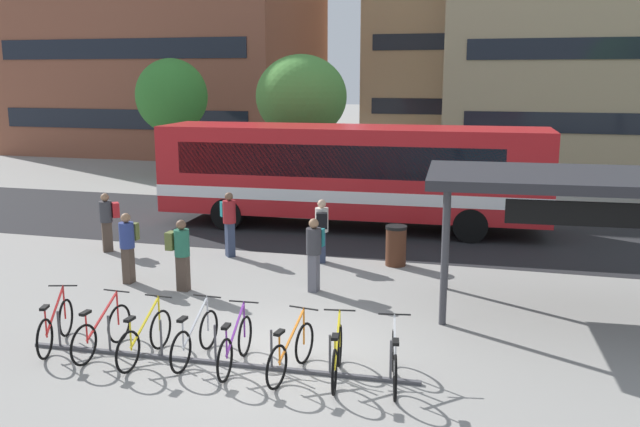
{
  "coord_description": "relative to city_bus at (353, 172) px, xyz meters",
  "views": [
    {
      "loc": [
        3.55,
        -10.28,
        4.75
      ],
      "look_at": [
        -0.42,
        4.22,
        1.64
      ],
      "focal_mm": 37.55,
      "sensor_mm": 36.0,
      "label": 1
    }
  ],
  "objects": [
    {
      "name": "ground",
      "position": [
        0.94,
        -10.03,
        -1.78
      ],
      "size": [
        200.0,
        200.0,
        0.0
      ],
      "primitive_type": "plane",
      "color": "gray"
    },
    {
      "name": "bus_lane_asphalt",
      "position": [
        0.94,
        -0.0,
        -1.77
      ],
      "size": [
        80.0,
        7.2,
        0.01
      ],
      "primitive_type": "cube",
      "color": "#232326",
      "rests_on": "ground"
    },
    {
      "name": "city_bus",
      "position": [
        0.0,
        0.0,
        0.0
      ],
      "size": [
        12.13,
        3.12,
        3.2
      ],
      "rotation": [
        0.0,
        0.0,
        0.05
      ],
      "color": "red",
      "rests_on": "ground"
    },
    {
      "name": "bike_rack",
      "position": [
        0.04,
        -10.67,
        -1.68
      ],
      "size": [
        6.85,
        0.36,
        0.7
      ],
      "rotation": [
        0.0,
        0.0,
        0.04
      ],
      "color": "#47474C",
      "rests_on": "ground"
    },
    {
      "name": "parked_bicycle_red_0",
      "position": [
        -3.01,
        -10.73,
        -1.39
      ],
      "size": [
        0.66,
        1.67,
        0.99
      ],
      "rotation": [
        0.0,
        0.0,
        1.86
      ],
      "color": "black",
      "rests_on": "ground"
    },
    {
      "name": "parked_bicycle_red_1",
      "position": [
        -2.05,
        -10.75,
        -1.39
      ],
      "size": [
        0.52,
        1.72,
        0.99
      ],
      "rotation": [
        0.0,
        0.0,
        1.54
      ],
      "color": "black",
      "rests_on": "ground"
    },
    {
      "name": "parked_bicycle_yellow_2",
      "position": [
        -1.19,
        -10.82,
        -1.39
      ],
      "size": [
        0.52,
        1.72,
        0.99
      ],
      "rotation": [
        0.0,
        0.0,
        1.54
      ],
      "color": "black",
      "rests_on": "ground"
    },
    {
      "name": "parked_bicycle_silver_3",
      "position": [
        -0.36,
        -10.6,
        -1.39
      ],
      "size": [
        0.52,
        1.72,
        0.99
      ],
      "rotation": [
        0.0,
        0.0,
        1.54
      ],
      "color": "black",
      "rests_on": "ground"
    },
    {
      "name": "parked_bicycle_purple_4",
      "position": [
        0.41,
        -10.7,
        -1.39
      ],
      "size": [
        0.52,
        1.72,
        0.99
      ],
      "rotation": [
        0.0,
        0.0,
        1.63
      ],
      "color": "black",
      "rests_on": "ground"
    },
    {
      "name": "parked_bicycle_orange_5",
      "position": [
        1.38,
        -10.73,
        -1.39
      ],
      "size": [
        0.52,
        1.71,
        0.99
      ],
      "rotation": [
        0.0,
        0.0,
        1.43
      ],
      "color": "black",
      "rests_on": "ground"
    },
    {
      "name": "parked_bicycle_yellow_6",
      "position": [
        2.13,
        -10.67,
        -1.39
      ],
      "size": [
        0.52,
        1.71,
        0.99
      ],
      "rotation": [
        0.0,
        0.0,
        1.73
      ],
      "color": "black",
      "rests_on": "ground"
    },
    {
      "name": "parked_bicycle_white_7",
      "position": [
        3.04,
        -10.62,
        -1.39
      ],
      "size": [
        0.52,
        1.7,
        0.99
      ],
      "rotation": [
        0.0,
        0.0,
        1.75
      ],
      "color": "black",
      "rests_on": "ground"
    },
    {
      "name": "transit_shelter",
      "position": [
        6.38,
        -6.5,
        0.92
      ],
      "size": [
        6.84,
        3.49,
        2.88
      ],
      "rotation": [
        0.0,
        0.0,
        0.07
      ],
      "color": "#38383D",
      "rests_on": "ground"
    },
    {
      "name": "commuter_olive_pack_0",
      "position": [
        -3.77,
        -7.0,
        -0.82
      ],
      "size": [
        0.35,
        0.53,
        1.66
      ],
      "rotation": [
        0.0,
        0.0,
        4.74
      ],
      "color": "#47382D",
      "rests_on": "ground"
    },
    {
      "name": "commuter_teal_pack_1",
      "position": [
        -2.42,
        -4.22,
        -0.77
      ],
      "size": [
        0.58,
        0.59,
        1.74
      ],
      "rotation": [
        0.0,
        0.0,
        5.45
      ],
      "color": "#2D3851",
      "rests_on": "ground"
    },
    {
      "name": "commuter_black_pack_2",
      "position": [
        0.12,
        -4.19,
        -0.82
      ],
      "size": [
        0.44,
        0.58,
        1.66
      ],
      "rotation": [
        0.0,
        0.0,
        1.84
      ],
      "color": "#2D3851",
      "rests_on": "ground"
    },
    {
      "name": "commuter_olive_pack_3",
      "position": [
        -2.32,
        -7.23,
        -0.84
      ],
      "size": [
        0.53,
        0.35,
        1.63
      ],
      "rotation": [
        0.0,
        0.0,
        6.27
      ],
      "color": "#47382D",
      "rests_on": "ground"
    },
    {
      "name": "commuter_teal_pack_4",
      "position": [
        0.56,
        -6.46,
        -0.81
      ],
      "size": [
        0.36,
        0.54,
        1.67
      ],
      "rotation": [
        0.0,
        0.0,
        4.64
      ],
      "color": "#565660",
      "rests_on": "ground"
    },
    {
      "name": "commuter_red_pack_5",
      "position": [
        -5.82,
        -4.64,
        -0.84
      ],
      "size": [
        0.6,
        0.57,
        1.62
      ],
      "rotation": [
        0.0,
        0.0,
        3.84
      ],
      "color": "#47382D",
      "rests_on": "ground"
    },
    {
      "name": "trash_bin",
      "position": [
        2.0,
        -3.93,
        -1.26
      ],
      "size": [
        0.55,
        0.55,
        1.03
      ],
      "color": "#4C2819",
      "rests_on": "ground"
    },
    {
      "name": "street_tree_0",
      "position": [
        -3.25,
        5.18,
        2.15
      ],
      "size": [
        3.58,
        3.58,
        5.57
      ],
      "color": "brown",
      "rests_on": "ground"
    },
    {
      "name": "street_tree_1",
      "position": [
        -10.72,
        8.71,
        2.0
      ],
      "size": [
        3.37,
        3.37,
        5.55
      ],
      "color": "brown",
      "rests_on": "ground"
    },
    {
      "name": "building_centre_block",
      "position": [
        1.8,
        32.26,
        6.98
      ],
      "size": [
        14.72,
        10.38,
        17.52
      ],
      "color": "tan",
      "rests_on": "ground"
    }
  ]
}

